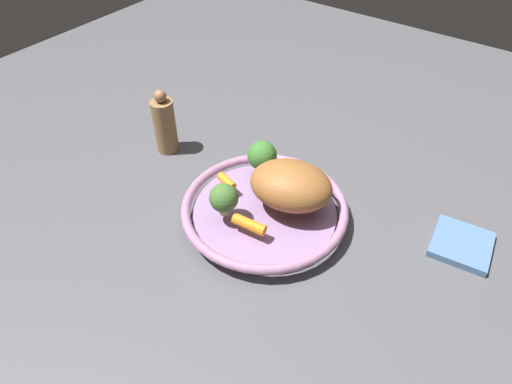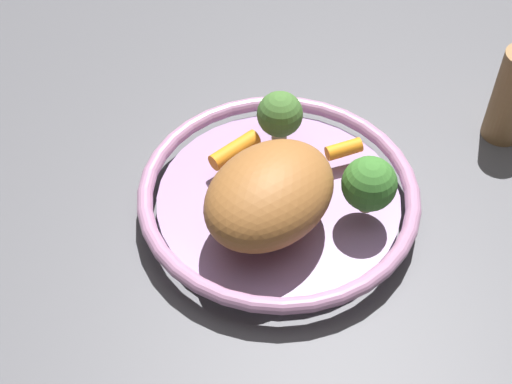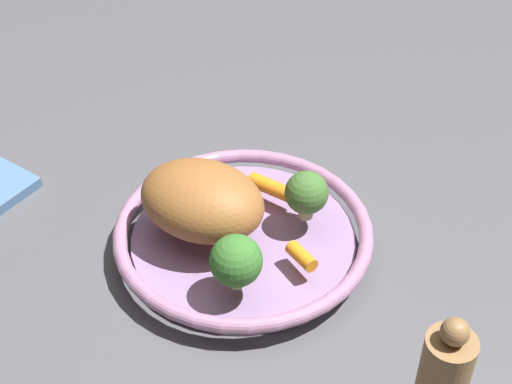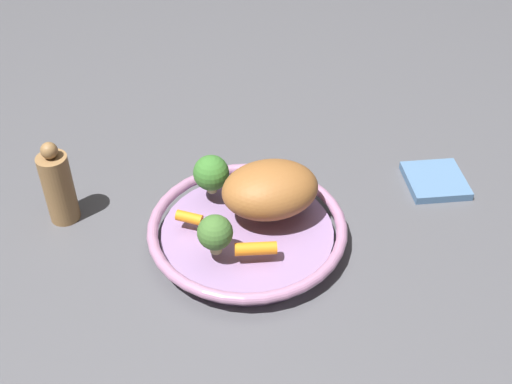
{
  "view_description": "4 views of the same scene",
  "coord_description": "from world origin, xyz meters",
  "px_view_note": "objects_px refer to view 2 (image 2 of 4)",
  "views": [
    {
      "loc": [
        0.5,
        0.34,
        0.62
      ],
      "look_at": [
        0.01,
        -0.02,
        0.06
      ],
      "focal_mm": 31.96,
      "sensor_mm": 36.0,
      "label": 1
    },
    {
      "loc": [
        -0.42,
        0.31,
        0.63
      ],
      "look_at": [
        -0.0,
        0.03,
        0.05
      ],
      "focal_mm": 51.16,
      "sensor_mm": 36.0,
      "label": 2
    },
    {
      "loc": [
        -0.49,
        -0.46,
        0.67
      ],
      "look_at": [
        0.02,
        0.0,
        0.08
      ],
      "focal_mm": 54.73,
      "sensor_mm": 36.0,
      "label": 3
    },
    {
      "loc": [
        0.72,
        0.02,
        0.7
      ],
      "look_at": [
        -0.03,
        0.01,
        0.08
      ],
      "focal_mm": 44.78,
      "sensor_mm": 36.0,
      "label": 4
    }
  ],
  "objects_px": {
    "broccoli_floret_large": "(280,115)",
    "baby_carrot_left": "(344,149)",
    "serving_bowl": "(278,198)",
    "roast_chicken_piece": "(270,194)",
    "broccoli_floret_small": "(369,184)",
    "baby_carrot_right": "(235,150)"
  },
  "relations": [
    {
      "from": "broccoli_floret_small",
      "to": "baby_carrot_right",
      "type": "bearing_deg",
      "value": 27.44
    },
    {
      "from": "roast_chicken_piece",
      "to": "broccoli_floret_small",
      "type": "bearing_deg",
      "value": -114.68
    },
    {
      "from": "baby_carrot_right",
      "to": "broccoli_floret_small",
      "type": "bearing_deg",
      "value": -152.56
    },
    {
      "from": "serving_bowl",
      "to": "baby_carrot_right",
      "type": "height_order",
      "value": "baby_carrot_right"
    },
    {
      "from": "serving_bowl",
      "to": "baby_carrot_left",
      "type": "relative_size",
      "value": 7.64
    },
    {
      "from": "serving_bowl",
      "to": "roast_chicken_piece",
      "type": "relative_size",
      "value": 2.05
    },
    {
      "from": "baby_carrot_left",
      "to": "baby_carrot_right",
      "type": "distance_m",
      "value": 0.12
    },
    {
      "from": "baby_carrot_right",
      "to": "broccoli_floret_large",
      "type": "bearing_deg",
      "value": -94.19
    },
    {
      "from": "roast_chicken_piece",
      "to": "baby_carrot_right",
      "type": "distance_m",
      "value": 0.1
    },
    {
      "from": "serving_bowl",
      "to": "roast_chicken_piece",
      "type": "height_order",
      "value": "roast_chicken_piece"
    },
    {
      "from": "broccoli_floret_large",
      "to": "broccoli_floret_small",
      "type": "height_order",
      "value": "broccoli_floret_small"
    },
    {
      "from": "roast_chicken_piece",
      "to": "baby_carrot_left",
      "type": "xyz_separation_m",
      "value": [
        0.03,
        -0.12,
        -0.03
      ]
    },
    {
      "from": "baby_carrot_left",
      "to": "baby_carrot_right",
      "type": "bearing_deg",
      "value": 56.95
    },
    {
      "from": "serving_bowl",
      "to": "broccoli_floret_small",
      "type": "bearing_deg",
      "value": -141.63
    },
    {
      "from": "broccoli_floret_small",
      "to": "broccoli_floret_large",
      "type": "bearing_deg",
      "value": 6.32
    },
    {
      "from": "serving_bowl",
      "to": "broccoli_floret_small",
      "type": "relative_size",
      "value": 4.68
    },
    {
      "from": "baby_carrot_left",
      "to": "broccoli_floret_large",
      "type": "height_order",
      "value": "broccoli_floret_large"
    },
    {
      "from": "baby_carrot_left",
      "to": "broccoli_floret_large",
      "type": "xyz_separation_m",
      "value": [
        0.06,
        0.04,
        0.03
      ]
    },
    {
      "from": "baby_carrot_right",
      "to": "serving_bowl",
      "type": "bearing_deg",
      "value": -167.98
    },
    {
      "from": "roast_chicken_piece",
      "to": "broccoli_floret_large",
      "type": "xyz_separation_m",
      "value": [
        0.09,
        -0.08,
        -0.0
      ]
    },
    {
      "from": "broccoli_floret_large",
      "to": "baby_carrot_left",
      "type": "bearing_deg",
      "value": -144.44
    },
    {
      "from": "roast_chicken_piece",
      "to": "broccoli_floret_small",
      "type": "relative_size",
      "value": 2.28
    }
  ]
}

